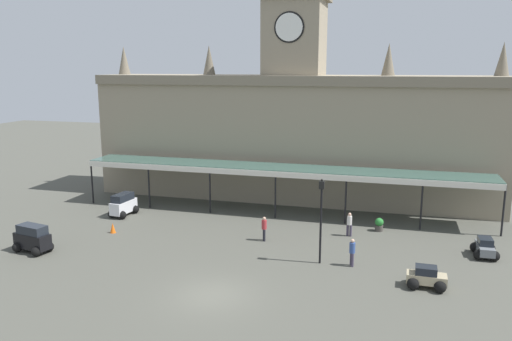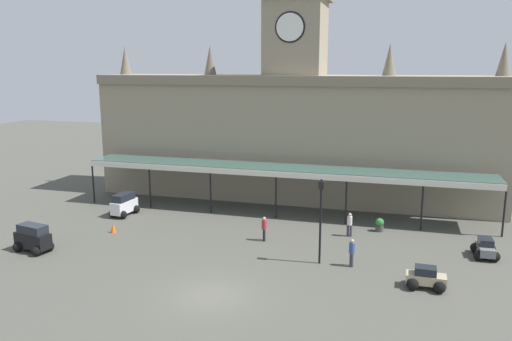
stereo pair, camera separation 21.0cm
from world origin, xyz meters
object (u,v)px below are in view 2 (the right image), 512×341
car_beige_sedan (426,279)px  pedestrian_crossing_forecourt (352,252)px  pedestrian_beside_cars (264,228)px  victorian_lamppost (321,212)px  traffic_cone (113,228)px  car_black_van (33,239)px  pedestrian_near_entrance (350,224)px  car_white_van (124,205)px  car_grey_sedan (485,249)px  planter_forecourt_centre (380,225)px

car_beige_sedan → pedestrian_crossing_forecourt: 4.53m
pedestrian_beside_cars → pedestrian_crossing_forecourt: same height
pedestrian_beside_cars → victorian_lamppost: bearing=-35.0°
car_beige_sedan → traffic_cone: bearing=170.4°
car_black_van → traffic_cone: (2.85, 4.68, -0.45)m
car_black_van → pedestrian_near_entrance: car_black_van is taller
pedestrian_beside_cars → car_black_van: bearing=-156.3°
car_black_van → pedestrian_crossing_forecourt: 19.91m
car_white_van → car_black_van: same height
car_white_van → car_beige_sedan: 23.57m
pedestrian_beside_cars → victorian_lamppost: size_ratio=0.32×
car_grey_sedan → pedestrian_beside_cars: (-13.88, -0.87, 0.41)m
car_white_van → pedestrian_near_entrance: car_white_van is taller
pedestrian_beside_cars → victorian_lamppost: victorian_lamppost is taller
victorian_lamppost → car_black_van: bearing=-170.4°
car_white_van → car_grey_sedan: 26.11m
car_white_van → planter_forecourt_centre: car_white_van is taller
car_black_van → traffic_cone: size_ratio=3.52×
pedestrian_beside_cars → victorian_lamppost: 5.63m
victorian_lamppost → traffic_cone: (-14.94, 1.66, -2.83)m
planter_forecourt_centre → car_black_van: bearing=-154.2°
car_white_van → car_beige_sedan: size_ratio=1.20×
car_beige_sedan → car_grey_sedan: 6.81m
pedestrian_beside_cars → traffic_cone: pedestrian_beside_cars is taller
car_white_van → pedestrian_crossing_forecourt: (18.26, -5.59, 0.10)m
pedestrian_beside_cars → planter_forecourt_centre: bearing=29.4°
victorian_lamppost → pedestrian_near_entrance: bearing=77.4°
car_beige_sedan → pedestrian_near_entrance: 8.75m
car_black_van → traffic_cone: 5.50m
pedestrian_crossing_forecourt → planter_forecourt_centre: size_ratio=1.74×
car_beige_sedan → pedestrian_beside_cars: size_ratio=1.24×
pedestrian_near_entrance → planter_forecourt_centre: 2.61m
car_white_van → pedestrian_beside_cars: car_white_van is taller
pedestrian_crossing_forecourt → pedestrian_near_entrance: bearing=97.0°
car_white_van → pedestrian_beside_cars: bearing=-12.5°
pedestrian_near_entrance → victorian_lamppost: bearing=-102.6°
car_black_van → pedestrian_beside_cars: car_black_van is taller
pedestrian_crossing_forecourt → car_black_van: bearing=-171.1°
car_white_van → planter_forecourt_centre: (19.57, 1.48, -0.32)m
pedestrian_near_entrance → pedestrian_beside_cars: bearing=-155.3°
car_beige_sedan → pedestrian_near_entrance: (-4.73, 7.34, 0.41)m
pedestrian_near_entrance → planter_forecourt_centre: size_ratio=1.74×
car_black_van → planter_forecourt_centre: (20.98, 10.15, -0.32)m
pedestrian_beside_cars → pedestrian_near_entrance: (5.44, 2.50, 0.00)m
pedestrian_crossing_forecourt → traffic_cone: bearing=174.6°
pedestrian_beside_cars → victorian_lamppost: (4.22, -2.95, 2.28)m
car_grey_sedan → pedestrian_near_entrance: size_ratio=1.24×
car_beige_sedan → pedestrian_crossing_forecourt: pedestrian_crossing_forecourt is taller
planter_forecourt_centre → victorian_lamppost: bearing=-114.0°
car_grey_sedan → pedestrian_crossing_forecourt: (-7.78, -3.76, 0.41)m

